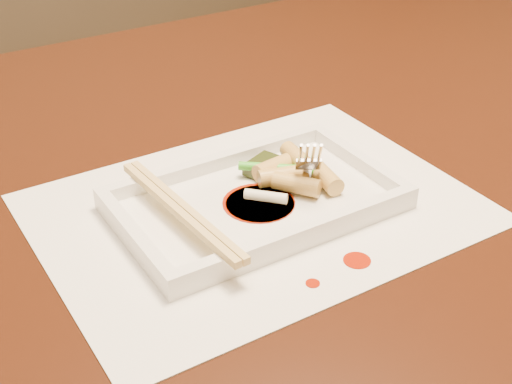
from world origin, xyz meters
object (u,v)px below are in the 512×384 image
table (242,239)px  fork (309,106)px  placemat (256,209)px  plate_base (256,205)px  chopstick_a (177,211)px

table → fork: fork is taller
table → placemat: bearing=-112.1°
plate_base → chopstick_a: 0.08m
plate_base → fork: 0.11m
table → plate_base: (-0.04, -0.09, 0.11)m
placemat → plate_base: bearing=0.0°
placemat → fork: fork is taller
table → chopstick_a: chopstick_a is taller
table → chopstick_a: size_ratio=7.31×
placemat → table: bearing=67.9°
placemat → chopstick_a: 0.09m
placemat → plate_base: 0.00m
fork → chopstick_a: bearing=-173.2°
chopstick_a → placemat: bearing=0.0°
table → fork: size_ratio=10.00×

